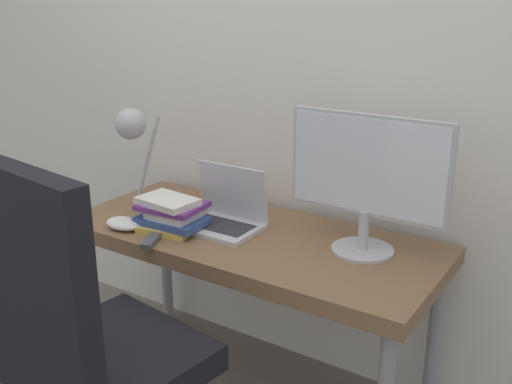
{
  "coord_description": "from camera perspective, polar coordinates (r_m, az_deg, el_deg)",
  "views": [
    {
      "loc": [
        1.15,
        -1.41,
        1.56
      ],
      "look_at": [
        0.05,
        0.28,
        0.88
      ],
      "focal_mm": 42.0,
      "sensor_mm": 36.0,
      "label": 1
    }
  ],
  "objects": [
    {
      "name": "laptop",
      "position": [
        2.29,
        -3.08,
        -2.19
      ],
      "size": [
        0.3,
        0.22,
        0.23
      ],
      "color": "silver",
      "rests_on": "desk"
    },
    {
      "name": "wall_back",
      "position": [
        2.4,
        4.38,
        12.3
      ],
      "size": [
        8.0,
        0.05,
        2.6
      ],
      "color": "silver",
      "rests_on": "ground_plane"
    },
    {
      "name": "office_chair",
      "position": [
        1.86,
        -16.45,
        -12.83
      ],
      "size": [
        0.59,
        0.58,
        1.14
      ],
      "color": "black",
      "rests_on": "ground_plane"
    },
    {
      "name": "monitor",
      "position": [
        2.03,
        10.55,
        1.54
      ],
      "size": [
        0.56,
        0.22,
        0.48
      ],
      "color": "#B7B7BC",
      "rests_on": "desk"
    },
    {
      "name": "desk",
      "position": [
        2.27,
        -0.61,
        -5.53
      ],
      "size": [
        1.43,
        0.61,
        0.7
      ],
      "color": "brown",
      "rests_on": "ground_plane"
    },
    {
      "name": "desk_lamp",
      "position": [
        2.46,
        -11.38,
        5.27
      ],
      "size": [
        0.14,
        0.29,
        0.42
      ],
      "color": "#4C4C51",
      "rests_on": "desk"
    },
    {
      "name": "book_stack",
      "position": [
        2.28,
        -7.99,
        -2.06
      ],
      "size": [
        0.26,
        0.23,
        0.13
      ],
      "color": "gold",
      "rests_on": "desk"
    },
    {
      "name": "game_controller",
      "position": [
        2.33,
        -12.49,
        -2.95
      ],
      "size": [
        0.15,
        0.1,
        0.04
      ],
      "color": "white",
      "rests_on": "desk"
    },
    {
      "name": "tv_remote",
      "position": [
        2.21,
        -9.72,
        -4.32
      ],
      "size": [
        0.1,
        0.18,
        0.02
      ],
      "color": "#4C4C51",
      "rests_on": "desk"
    }
  ]
}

